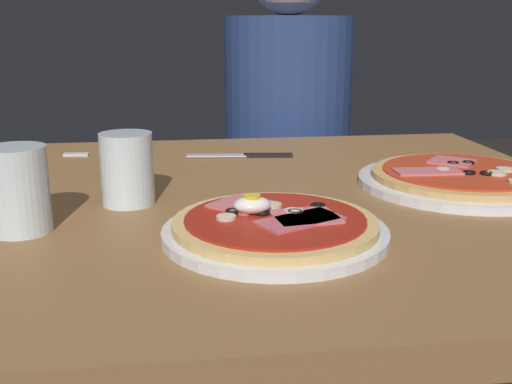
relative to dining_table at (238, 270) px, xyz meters
name	(u,v)px	position (x,y,z in m)	size (l,w,h in m)	color
dining_table	(238,270)	(0.00, 0.00, 0.00)	(1.06, 0.88, 0.73)	olive
pizza_foreground	(275,227)	(0.02, -0.18, 0.13)	(0.26, 0.26, 0.05)	white
pizza_across_left	(461,178)	(0.34, 0.01, 0.13)	(0.31, 0.31, 0.03)	white
water_glass_near	(19,195)	(-0.27, -0.12, 0.16)	(0.07, 0.07, 0.10)	silver
water_glass_far	(127,174)	(-0.15, -0.02, 0.16)	(0.07, 0.07, 0.10)	silver
fork	(38,155)	(-0.34, 0.31, 0.12)	(0.16, 0.03, 0.00)	silver
knife	(247,155)	(0.05, 0.26, 0.12)	(0.20, 0.04, 0.01)	silver
diner_person	(287,182)	(0.20, 0.69, -0.05)	(0.32, 0.32, 1.18)	black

